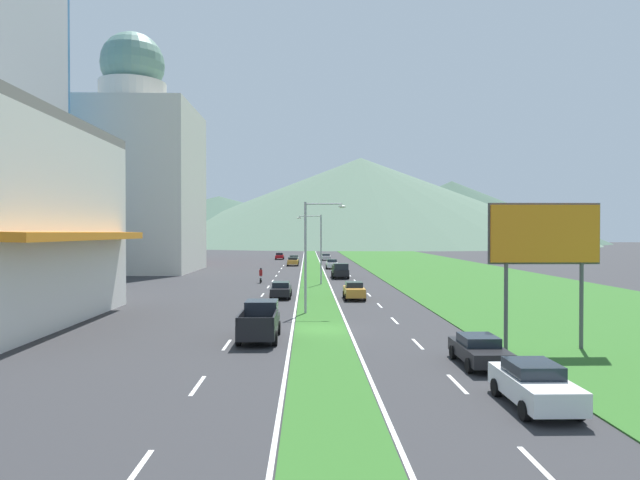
# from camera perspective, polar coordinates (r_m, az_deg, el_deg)

# --- Properties ---
(ground_plane) EXTENTS (600.00, 600.00, 0.00)m
(ground_plane) POSITION_cam_1_polar(r_m,az_deg,el_deg) (34.43, 0.07, -9.24)
(ground_plane) COLOR #2D2D30
(grass_median) EXTENTS (3.20, 240.00, 0.06)m
(grass_median) POSITION_cam_1_polar(r_m,az_deg,el_deg) (94.08, -0.81, -2.85)
(grass_median) COLOR #2D6023
(grass_median) RESTS_ON ground_plane
(grass_verge_right) EXTENTS (24.00, 240.00, 0.06)m
(grass_verge_right) POSITION_cam_1_polar(r_m,az_deg,el_deg) (96.49, 11.53, -2.77)
(grass_verge_right) COLOR #2D6023
(grass_verge_right) RESTS_ON ground_plane
(lane_dash_left_0) EXTENTS (0.16, 2.80, 0.01)m
(lane_dash_left_0) POSITION_cam_1_polar(r_m,az_deg,el_deg) (15.72, -18.34, -21.63)
(lane_dash_left_0) COLOR silver
(lane_dash_left_0) RESTS_ON ground_plane
(lane_dash_left_1) EXTENTS (0.16, 2.80, 0.01)m
(lane_dash_left_1) POSITION_cam_1_polar(r_m,az_deg,el_deg) (22.95, -12.41, -14.35)
(lane_dash_left_1) COLOR silver
(lane_dash_left_1) RESTS_ON ground_plane
(lane_dash_left_2) EXTENTS (0.16, 2.80, 0.01)m
(lane_dash_left_2) POSITION_cam_1_polar(r_m,az_deg,el_deg) (30.49, -9.52, -10.54)
(lane_dash_left_2) COLOR silver
(lane_dash_left_2) RESTS_ON ground_plane
(lane_dash_left_3) EXTENTS (0.16, 2.80, 0.01)m
(lane_dash_left_3) POSITION_cam_1_polar(r_m,az_deg,el_deg) (38.16, -7.82, -8.24)
(lane_dash_left_3) COLOR silver
(lane_dash_left_3) RESTS_ON ground_plane
(lane_dash_left_4) EXTENTS (0.16, 2.80, 0.01)m
(lane_dash_left_4) POSITION_cam_1_polar(r_m,az_deg,el_deg) (45.89, -6.70, -6.71)
(lane_dash_left_4) COLOR silver
(lane_dash_left_4) RESTS_ON ground_plane
(lane_dash_left_5) EXTENTS (0.16, 2.80, 0.01)m
(lane_dash_left_5) POSITION_cam_1_polar(r_m,az_deg,el_deg) (53.65, -5.91, -5.62)
(lane_dash_left_5) COLOR silver
(lane_dash_left_5) RESTS_ON ground_plane
(lane_dash_left_6) EXTENTS (0.16, 2.80, 0.01)m
(lane_dash_left_6) POSITION_cam_1_polar(r_m,az_deg,el_deg) (61.44, -5.32, -4.81)
(lane_dash_left_6) COLOR silver
(lane_dash_left_6) RESTS_ON ground_plane
(lane_dash_left_7) EXTENTS (0.16, 2.80, 0.01)m
(lane_dash_left_7) POSITION_cam_1_polar(r_m,az_deg,el_deg) (69.24, -4.87, -4.18)
(lane_dash_left_7) COLOR silver
(lane_dash_left_7) RESTS_ON ground_plane
(lane_dash_left_8) EXTENTS (0.16, 2.80, 0.01)m
(lane_dash_left_8) POSITION_cam_1_polar(r_m,az_deg,el_deg) (77.05, -4.50, -3.67)
(lane_dash_left_8) COLOR silver
(lane_dash_left_8) RESTS_ON ground_plane
(lane_dash_left_9) EXTENTS (0.16, 2.80, 0.01)m
(lane_dash_left_9) POSITION_cam_1_polar(r_m,az_deg,el_deg) (84.87, -4.21, -3.26)
(lane_dash_left_9) COLOR silver
(lane_dash_left_9) RESTS_ON ground_plane
(lane_dash_left_10) EXTENTS (0.16, 2.80, 0.01)m
(lane_dash_left_10) POSITION_cam_1_polar(r_m,az_deg,el_deg) (92.69, -3.96, -2.92)
(lane_dash_left_10) COLOR silver
(lane_dash_left_10) RESTS_ON ground_plane
(lane_dash_left_11) EXTENTS (0.16, 2.80, 0.01)m
(lane_dash_left_11) POSITION_cam_1_polar(r_m,az_deg,el_deg) (100.52, -3.76, -2.63)
(lane_dash_left_11) COLOR silver
(lane_dash_left_11) RESTS_ON ground_plane
(lane_dash_right_0) EXTENTS (0.16, 2.80, 0.01)m
(lane_dash_right_0) POSITION_cam_1_polar(r_m,az_deg,el_deg) (16.24, 21.65, -20.89)
(lane_dash_right_0) COLOR silver
(lane_dash_right_0) RESTS_ON ground_plane
(lane_dash_right_1) EXTENTS (0.16, 2.80, 0.01)m
(lane_dash_right_1) POSITION_cam_1_polar(r_m,az_deg,el_deg) (23.32, 13.86, -14.11)
(lane_dash_right_1) COLOR silver
(lane_dash_right_1) RESTS_ON ground_plane
(lane_dash_right_2) EXTENTS (0.16, 2.80, 0.01)m
(lane_dash_right_2) POSITION_cam_1_polar(r_m,az_deg,el_deg) (30.77, 9.97, -10.44)
(lane_dash_right_2) COLOR silver
(lane_dash_right_2) RESTS_ON ground_plane
(lane_dash_right_3) EXTENTS (0.16, 2.80, 0.01)m
(lane_dash_right_3) POSITION_cam_1_polar(r_m,az_deg,el_deg) (38.38, 7.65, -8.19)
(lane_dash_right_3) COLOR silver
(lane_dash_right_3) RESTS_ON ground_plane
(lane_dash_right_4) EXTENTS (0.16, 2.80, 0.01)m
(lane_dash_right_4) POSITION_cam_1_polar(r_m,az_deg,el_deg) (46.07, 6.12, -6.68)
(lane_dash_right_4) COLOR silver
(lane_dash_right_4) RESTS_ON ground_plane
(lane_dash_right_5) EXTENTS (0.16, 2.80, 0.01)m
(lane_dash_right_5) POSITION_cam_1_polar(r_m,az_deg,el_deg) (53.81, 5.03, -5.60)
(lane_dash_right_5) COLOR silver
(lane_dash_right_5) RESTS_ON ground_plane
(lane_dash_right_6) EXTENTS (0.16, 2.80, 0.01)m
(lane_dash_right_6) POSITION_cam_1_polar(r_m,az_deg,el_deg) (61.58, 4.22, -4.79)
(lane_dash_right_6) COLOR silver
(lane_dash_right_6) RESTS_ON ground_plane
(lane_dash_right_7) EXTENTS (0.16, 2.80, 0.01)m
(lane_dash_right_7) POSITION_cam_1_polar(r_m,az_deg,el_deg) (69.36, 3.60, -4.17)
(lane_dash_right_7) COLOR silver
(lane_dash_right_7) RESTS_ON ground_plane
(lane_dash_right_8) EXTENTS (0.16, 2.80, 0.01)m
(lane_dash_right_8) POSITION_cam_1_polar(r_m,az_deg,el_deg) (77.16, 3.10, -3.66)
(lane_dash_right_8) COLOR silver
(lane_dash_right_8) RESTS_ON ground_plane
(lane_dash_right_9) EXTENTS (0.16, 2.80, 0.01)m
(lane_dash_right_9) POSITION_cam_1_polar(r_m,az_deg,el_deg) (84.97, 2.69, -3.25)
(lane_dash_right_9) COLOR silver
(lane_dash_right_9) RESTS_ON ground_plane
(lane_dash_right_10) EXTENTS (0.16, 2.80, 0.01)m
(lane_dash_right_10) POSITION_cam_1_polar(r_m,az_deg,el_deg) (92.78, 2.35, -2.91)
(lane_dash_right_10) COLOR silver
(lane_dash_right_10) RESTS_ON ground_plane
(lane_dash_right_11) EXTENTS (0.16, 2.80, 0.01)m
(lane_dash_right_11) POSITION_cam_1_polar(r_m,az_deg,el_deg) (100.61, 2.06, -2.63)
(lane_dash_right_11) COLOR silver
(lane_dash_right_11) RESTS_ON ground_plane
(edge_line_median_left) EXTENTS (0.16, 240.00, 0.01)m
(edge_line_median_left) POSITION_cam_1_polar(r_m,az_deg,el_deg) (94.09, -1.88, -2.86)
(edge_line_median_left) COLOR silver
(edge_line_median_left) RESTS_ON ground_plane
(edge_line_median_right) EXTENTS (0.16, 240.00, 0.01)m
(edge_line_median_right) POSITION_cam_1_polar(r_m,az_deg,el_deg) (94.12, 0.25, -2.86)
(edge_line_median_right) COLOR silver
(edge_line_median_right) RESTS_ON ground_plane
(domed_building) EXTENTS (18.93, 18.93, 36.54)m
(domed_building) POSITION_cam_1_polar(r_m,az_deg,el_deg) (90.62, -18.59, 6.27)
(domed_building) COLOR beige
(domed_building) RESTS_ON ground_plane
(midrise_colored) EXTENTS (14.66, 14.66, 24.75)m
(midrise_colored) POSITION_cam_1_polar(r_m,az_deg,el_deg) (114.16, -17.73, 3.95)
(midrise_colored) COLOR #D83847
(midrise_colored) RESTS_ON ground_plane
(hill_far_left) EXTENTS (190.46, 190.46, 24.96)m
(hill_far_left) POSITION_cam_1_polar(r_m,az_deg,el_deg) (296.38, -10.30, 2.03)
(hill_far_left) COLOR #3D5647
(hill_far_left) RESTS_ON ground_plane
(hill_far_center) EXTENTS (224.14, 224.14, 44.31)m
(hill_far_center) POSITION_cam_1_polar(r_m,az_deg,el_deg) (287.53, 4.19, 4.01)
(hill_far_center) COLOR #516B56
(hill_far_center) RESTS_ON ground_plane
(hill_far_right) EXTENTS (164.24, 164.24, 35.22)m
(hill_far_right) POSITION_cam_1_polar(r_m,az_deg,el_deg) (326.07, 13.33, 2.81)
(hill_far_right) COLOR #3D5647
(hill_far_right) RESTS_ON ground_plane
(street_lamp_near) EXTENTS (3.07, 0.43, 8.22)m
(street_lamp_near) POSITION_cam_1_polar(r_m,az_deg,el_deg) (40.80, -0.98, -0.88)
(street_lamp_near) COLOR #99999E
(street_lamp_near) RESTS_ON ground_plane
(street_lamp_mid) EXTENTS (2.89, 0.28, 8.00)m
(street_lamp_mid) POSITION_cam_1_polar(r_m,az_deg,el_deg) (63.48, -0.21, -0.41)
(street_lamp_mid) COLOR #99999E
(street_lamp_mid) RESTS_ON ground_plane
(billboard_roadside) EXTENTS (5.75, 0.28, 7.49)m
(billboard_roadside) POSITION_cam_1_polar(r_m,az_deg,el_deg) (30.45, 22.00, 0.05)
(billboard_roadside) COLOR #4C4C51
(billboard_roadside) RESTS_ON ground_plane
(car_0) EXTENTS (1.92, 4.26, 1.34)m
(car_0) POSITION_cam_1_polar(r_m,az_deg,el_deg) (26.49, 16.00, -10.76)
(car_0) COLOR black
(car_0) RESTS_ON ground_plane
(car_1) EXTENTS (1.89, 4.78, 1.48)m
(car_1) POSITION_cam_1_polar(r_m,az_deg,el_deg) (51.19, -4.01, -5.08)
(car_1) COLOR black
(car_1) RESTS_ON ground_plane
(car_2) EXTENTS (1.95, 4.06, 1.56)m
(car_2) POSITION_cam_1_polar(r_m,az_deg,el_deg) (91.78, 1.22, -2.46)
(car_2) COLOR silver
(car_2) RESTS_ON ground_plane
(car_3) EXTENTS (2.00, 4.10, 1.38)m
(car_3) POSITION_cam_1_polar(r_m,az_deg,el_deg) (119.53, 0.61, -1.74)
(car_3) COLOR #B2B2B7
(car_3) RESTS_ON ground_plane
(car_4) EXTENTS (1.89, 4.66, 1.50)m
(car_4) POSITION_cam_1_polar(r_m,az_deg,el_deg) (123.54, -4.15, -1.64)
(car_4) COLOR maroon
(car_4) RESTS_ON ground_plane
(car_5) EXTENTS (1.96, 4.29, 1.52)m
(car_5) POSITION_cam_1_polar(r_m,az_deg,el_deg) (20.99, 21.09, -13.63)
(car_5) COLOR silver
(car_5) RESTS_ON ground_plane
(car_6) EXTENTS (2.03, 4.10, 1.55)m
(car_6) POSITION_cam_1_polar(r_m,az_deg,el_deg) (99.94, -2.79, -2.20)
(car_6) COLOR #C6842D
(car_6) RESTS_ON ground_plane
(car_7) EXTENTS (1.86, 4.00, 1.56)m
(car_7) POSITION_cam_1_polar(r_m,az_deg,el_deg) (49.99, 3.51, -5.19)
(car_7) COLOR #C6842D
(car_7) RESTS_ON ground_plane
(car_8) EXTENTS (1.97, 4.46, 1.53)m
(car_8) POSITION_cam_1_polar(r_m,az_deg,el_deg) (108.73, -2.68, -1.96)
(car_8) COLOR slate
(car_8) RESTS_ON ground_plane
(pickup_truck_0) EXTENTS (2.18, 5.40, 2.00)m
(pickup_truck_0) POSITION_cam_1_polar(r_m,az_deg,el_deg) (31.82, -6.18, -8.27)
(pickup_truck_0) COLOR black
(pickup_truck_0) RESTS_ON ground_plane
(pickup_truck_1) EXTENTS (2.18, 5.40, 2.00)m
(pickup_truck_1) POSITION_cam_1_polar(r_m,az_deg,el_deg) (72.83, 2.09, -3.16)
(pickup_truck_1) COLOR black
(pickup_truck_1) RESTS_ON ground_plane
(motorcycle_rider) EXTENTS (0.36, 2.00, 1.80)m
(motorcycle_rider) POSITION_cam_1_polar(r_m,az_deg,el_deg) (66.50, -6.08, -3.74)
(motorcycle_rider) COLOR black
(motorcycle_rider) RESTS_ON ground_plane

